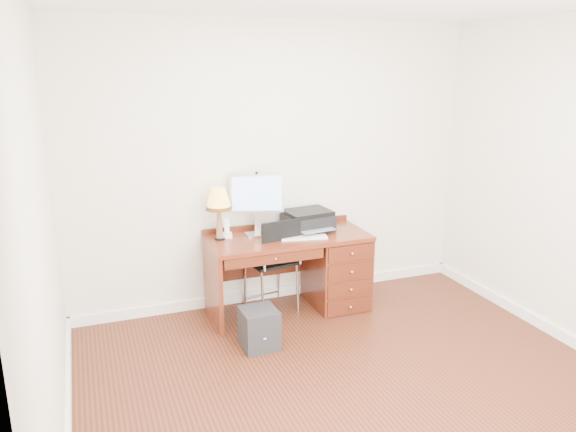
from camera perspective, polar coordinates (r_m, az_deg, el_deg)
name	(u,v)px	position (r m, az deg, el deg)	size (l,w,h in m)	color
ground	(354,385)	(4.38, 6.76, -16.70)	(4.00, 4.00, 0.00)	#3A180D
room_shell	(320,341)	(4.84, 3.30, -12.54)	(4.00, 4.00, 4.00)	silver
desk	(319,265)	(5.46, 3.18, -5.02)	(1.50, 0.67, 0.75)	maroon
monitor	(256,197)	(5.20, -3.27, 1.96)	(0.48, 0.24, 0.57)	silver
keyboard	(304,237)	(5.16, 1.61, -2.19)	(0.43, 0.12, 0.02)	white
mouse_pad	(296,236)	(5.20, 0.85, -2.01)	(0.20, 0.20, 0.04)	black
printer	(308,220)	(5.38, 2.01, -0.45)	(0.48, 0.39, 0.20)	black
leg_lamp	(219,202)	(5.07, -7.07, 1.40)	(0.23, 0.23, 0.48)	black
phone	(227,232)	(5.20, -6.23, -1.59)	(0.10, 0.10, 0.19)	white
pen_cup	(321,222)	(5.51, 3.36, -0.64)	(0.07, 0.07, 0.09)	black
chair	(273,255)	(5.27, -1.52, -4.00)	(0.50, 0.50, 0.93)	black
equipment_box	(259,328)	(4.78, -2.95, -11.32)	(0.29, 0.29, 0.34)	black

